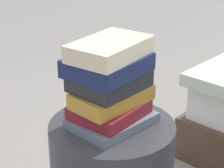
{
  "coord_description": "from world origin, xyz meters",
  "views": [
    {
      "loc": [
        0.89,
        0.87,
        1.18
      ],
      "look_at": [
        0.0,
        0.0,
        0.64
      ],
      "focal_mm": 68.49,
      "sensor_mm": 36.0,
      "label": 1
    }
  ],
  "objects_px": {
    "book_slate": "(112,120)",
    "book_charcoal": "(110,80)",
    "book_cream": "(110,49)",
    "book_navy": "(108,65)",
    "book_maroon": "(109,110)",
    "book_ochre": "(111,97)"
  },
  "relations": [
    {
      "from": "book_cream",
      "to": "book_ochre",
      "type": "bearing_deg",
      "value": 151.85
    },
    {
      "from": "book_maroon",
      "to": "book_charcoal",
      "type": "bearing_deg",
      "value": -156.33
    },
    {
      "from": "book_slate",
      "to": "book_charcoal",
      "type": "distance_m",
      "value": 0.14
    },
    {
      "from": "book_maroon",
      "to": "book_charcoal",
      "type": "distance_m",
      "value": 0.1
    },
    {
      "from": "book_charcoal",
      "to": "book_cream",
      "type": "height_order",
      "value": "book_cream"
    },
    {
      "from": "book_maroon",
      "to": "book_charcoal",
      "type": "height_order",
      "value": "book_charcoal"
    },
    {
      "from": "book_charcoal",
      "to": "book_slate",
      "type": "bearing_deg",
      "value": 75.03
    },
    {
      "from": "book_slate",
      "to": "book_ochre",
      "type": "bearing_deg",
      "value": 33.73
    },
    {
      "from": "book_ochre",
      "to": "book_cream",
      "type": "bearing_deg",
      "value": -19.1
    },
    {
      "from": "book_ochre",
      "to": "book_navy",
      "type": "distance_m",
      "value": 0.11
    },
    {
      "from": "book_maroon",
      "to": "book_navy",
      "type": "xyz_separation_m",
      "value": [
        0.0,
        -0.0,
        0.16
      ]
    },
    {
      "from": "book_slate",
      "to": "book_navy",
      "type": "height_order",
      "value": "book_navy"
    },
    {
      "from": "book_slate",
      "to": "book_maroon",
      "type": "xyz_separation_m",
      "value": [
        0.01,
        -0.0,
        0.04
      ]
    },
    {
      "from": "book_ochre",
      "to": "book_navy",
      "type": "relative_size",
      "value": 1.04
    },
    {
      "from": "book_maroon",
      "to": "book_ochre",
      "type": "relative_size",
      "value": 0.88
    },
    {
      "from": "book_charcoal",
      "to": "book_navy",
      "type": "xyz_separation_m",
      "value": [
        0.01,
        0.0,
        0.06
      ]
    },
    {
      "from": "book_navy",
      "to": "book_cream",
      "type": "xyz_separation_m",
      "value": [
        -0.0,
        0.01,
        0.05
      ]
    },
    {
      "from": "book_slate",
      "to": "book_cream",
      "type": "relative_size",
      "value": 1.01
    },
    {
      "from": "book_slate",
      "to": "book_cream",
      "type": "xyz_separation_m",
      "value": [
        0.01,
        0.0,
        0.25
      ]
    },
    {
      "from": "book_navy",
      "to": "book_cream",
      "type": "height_order",
      "value": "book_cream"
    },
    {
      "from": "book_maroon",
      "to": "book_cream",
      "type": "height_order",
      "value": "book_cream"
    },
    {
      "from": "book_charcoal",
      "to": "book_cream",
      "type": "distance_m",
      "value": 0.11
    }
  ]
}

